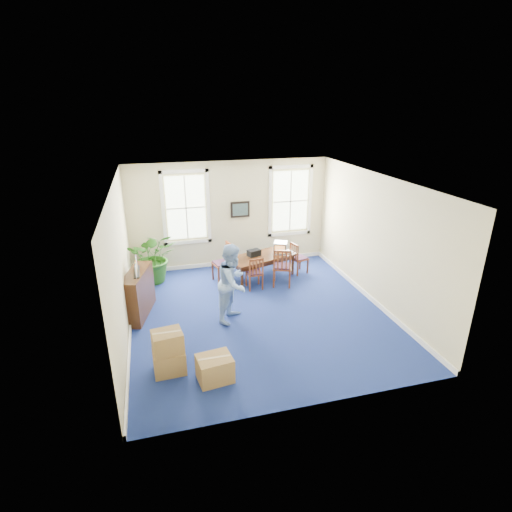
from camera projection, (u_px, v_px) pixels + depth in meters
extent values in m
plane|color=navy|center=(258.00, 313.00, 9.65)|extent=(6.50, 6.50, 0.00)
plane|color=white|center=(259.00, 181.00, 8.48)|extent=(6.50, 6.50, 0.00)
plane|color=beige|center=(230.00, 215.00, 11.99)|extent=(6.50, 0.00, 6.50)
plane|color=beige|center=(314.00, 323.00, 6.14)|extent=(6.50, 0.00, 6.50)
plane|color=beige|center=(120.00, 264.00, 8.34)|extent=(0.00, 6.50, 6.50)
plane|color=beige|center=(376.00, 240.00, 9.79)|extent=(0.00, 6.50, 6.50)
cube|color=white|center=(231.00, 262.00, 12.52)|extent=(6.00, 0.04, 0.12)
cube|color=white|center=(130.00, 328.00, 8.91)|extent=(0.04, 6.50, 0.12)
cube|color=white|center=(369.00, 296.00, 10.34)|extent=(0.04, 6.50, 0.12)
cube|color=white|center=(289.00, 252.00, 11.60)|extent=(0.24, 0.26, 0.05)
cube|color=black|center=(254.00, 253.00, 11.36)|extent=(0.41, 0.34, 0.18)
imported|color=#85A9DD|center=(233.00, 283.00, 9.10)|extent=(1.09, 1.14, 1.84)
cube|color=#412311|center=(138.00, 293.00, 9.41)|extent=(0.75, 1.46, 1.10)
imported|color=#1E5212|center=(154.00, 257.00, 11.10)|extent=(1.43, 1.27, 1.49)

